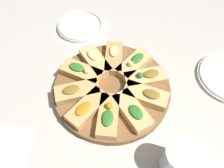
# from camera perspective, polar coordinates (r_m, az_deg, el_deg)

# --- Properties ---
(ground_plane) EXTENTS (3.00, 3.00, 0.00)m
(ground_plane) POSITION_cam_1_polar(r_m,az_deg,el_deg) (0.69, -0.00, -1.73)
(ground_plane) COLOR beige
(serving_board) EXTENTS (0.36, 0.36, 0.02)m
(serving_board) POSITION_cam_1_polar(r_m,az_deg,el_deg) (0.68, -0.00, -1.18)
(serving_board) COLOR brown
(serving_board) RESTS_ON ground_plane
(focaccia_slice_0) EXTENTS (0.13, 0.13, 0.03)m
(focaccia_slice_0) POSITION_cam_1_polar(r_m,az_deg,el_deg) (0.61, 5.32, -6.89)
(focaccia_slice_0) COLOR #DBB775
(focaccia_slice_0) RESTS_ON serving_board
(focaccia_slice_1) EXTENTS (0.14, 0.07, 0.03)m
(focaccia_slice_1) POSITION_cam_1_polar(r_m,az_deg,el_deg) (0.64, 8.86, -2.90)
(focaccia_slice_1) COLOR #DBB775
(focaccia_slice_1) RESTS_ON serving_board
(focaccia_slice_2) EXTENTS (0.14, 0.11, 0.04)m
(focaccia_slice_2) POSITION_cam_1_polar(r_m,az_deg,el_deg) (0.68, 8.78, 1.70)
(focaccia_slice_2) COLOR #DBB775
(focaccia_slice_2) RESTS_ON serving_board
(focaccia_slice_3) EXTENTS (0.11, 0.14, 0.04)m
(focaccia_slice_3) POSITION_cam_1_polar(r_m,az_deg,el_deg) (0.71, 5.80, 5.27)
(focaccia_slice_3) COLOR #DBB775
(focaccia_slice_3) RESTS_ON serving_board
(focaccia_slice_4) EXTENTS (0.08, 0.14, 0.03)m
(focaccia_slice_4) POSITION_cam_1_polar(r_m,az_deg,el_deg) (0.73, 0.47, 6.96)
(focaccia_slice_4) COLOR tan
(focaccia_slice_4) RESTS_ON serving_board
(focaccia_slice_5) EXTENTS (0.13, 0.13, 0.03)m
(focaccia_slice_5) POSITION_cam_1_polar(r_m,az_deg,el_deg) (0.72, -4.40, 6.05)
(focaccia_slice_5) COLOR #DBB775
(focaccia_slice_5) RESTS_ON serving_board
(focaccia_slice_6) EXTENTS (0.14, 0.08, 0.04)m
(focaccia_slice_6) POSITION_cam_1_polar(r_m,az_deg,el_deg) (0.69, -7.97, 3.20)
(focaccia_slice_6) COLOR tan
(focaccia_slice_6) RESTS_ON serving_board
(focaccia_slice_7) EXTENTS (0.14, 0.11, 0.03)m
(focaccia_slice_7) POSITION_cam_1_polar(r_m,az_deg,el_deg) (0.65, -9.14, -1.94)
(focaccia_slice_7) COLOR tan
(focaccia_slice_7) RESTS_ON serving_board
(focaccia_slice_8) EXTENTS (0.10, 0.14, 0.03)m
(focaccia_slice_8) POSITION_cam_1_polar(r_m,az_deg,el_deg) (0.62, -6.42, -6.15)
(focaccia_slice_8) COLOR tan
(focaccia_slice_8) RESTS_ON serving_board
(focaccia_slice_9) EXTENTS (0.08, 0.14, 0.04)m
(focaccia_slice_9) POSITION_cam_1_polar(r_m,az_deg,el_deg) (0.60, -0.97, -8.14)
(focaccia_slice_9) COLOR tan
(focaccia_slice_9) RESTS_ON serving_board
(plate_left) EXTENTS (0.18, 0.18, 0.02)m
(plate_left) POSITION_cam_1_polar(r_m,az_deg,el_deg) (0.90, -8.23, 14.88)
(plate_left) COLOR white
(plate_left) RESTS_ON ground_plane
(water_glass) EXTENTS (0.08, 0.08, 0.09)m
(water_glass) POSITION_cam_1_polar(r_m,az_deg,el_deg) (0.57, 16.87, -18.39)
(water_glass) COLOR silver
(water_glass) RESTS_ON ground_plane
(napkin_stack) EXTENTS (0.16, 0.15, 0.00)m
(napkin_stack) POSITION_cam_1_polar(r_m,az_deg,el_deg) (0.67, -26.40, -14.42)
(napkin_stack) COLOR white
(napkin_stack) RESTS_ON ground_plane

